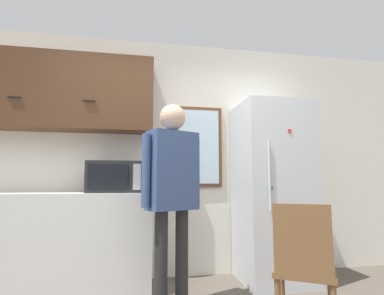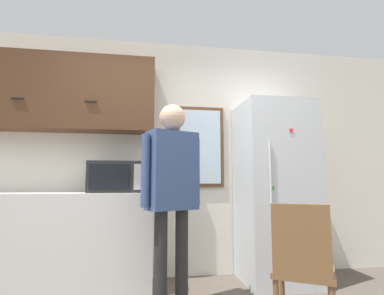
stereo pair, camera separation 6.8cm
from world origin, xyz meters
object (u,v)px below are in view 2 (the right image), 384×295
at_px(microwave, 116,177).
at_px(chair, 303,263).
at_px(refrigerator, 275,191).
at_px(person, 172,181).

bearing_deg(microwave, chair, -39.76).
distance_m(microwave, chair, 1.88).
relative_size(refrigerator, chair, 2.13).
bearing_deg(chair, refrigerator, -74.24).
bearing_deg(microwave, refrigerator, -1.15).
height_order(microwave, person, person).
height_order(person, refrigerator, refrigerator).
xyz_separation_m(person, refrigerator, (1.17, 0.51, -0.10)).
height_order(microwave, chair, microwave).
xyz_separation_m(microwave, person, (0.52, -0.54, -0.04)).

